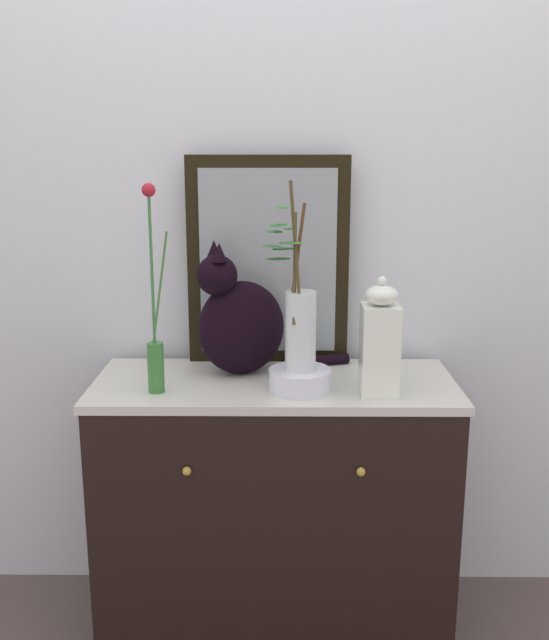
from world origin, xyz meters
The scene contains 9 objects.
ground_plane centered at (0.00, 0.00, 0.00)m, with size 6.00×6.00×0.00m, color #574948.
wall_back centered at (0.00, 0.30, 1.30)m, with size 4.40×0.08×2.60m, color silver.
sideboard centered at (0.00, 0.00, 0.40)m, with size 1.04×0.46×0.80m.
mirror_leaning centered at (-0.02, 0.20, 1.12)m, with size 0.49×0.03×0.64m.
cat_sitting centered at (-0.10, 0.07, 0.97)m, with size 0.48×0.23×0.40m.
vase_slim_green centered at (-0.32, -0.10, 0.96)m, with size 0.07×0.05×0.57m.
bowl_porcelain centered at (0.07, -0.08, 0.83)m, with size 0.17×0.17×0.06m, color silver.
vase_glass_clear centered at (0.07, -0.08, 1.00)m, with size 0.16×0.14×0.51m.
jar_lidded_porcelain centered at (0.28, -0.11, 0.95)m, with size 0.10×0.10×0.33m.
Camera 1 is at (0.02, -1.96, 1.46)m, focal length 39.93 mm.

